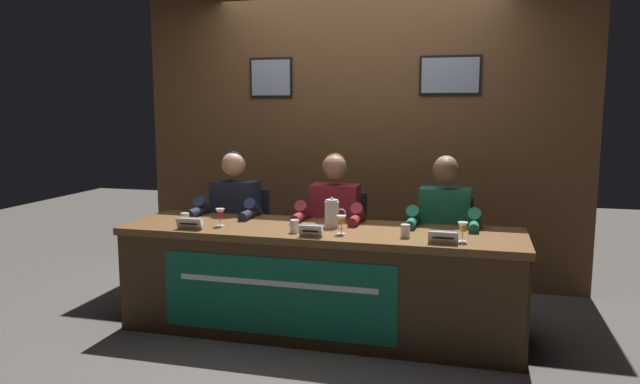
{
  "coord_description": "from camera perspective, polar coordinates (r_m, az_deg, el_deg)",
  "views": [
    {
      "loc": [
        1.04,
        -3.89,
        1.56
      ],
      "look_at": [
        0.0,
        0.0,
        0.98
      ],
      "focal_mm": 33.37,
      "sensor_mm": 36.0,
      "label": 1
    }
  ],
  "objects": [
    {
      "name": "panelist_center",
      "position": [
        4.47,
        1.22,
        -2.9
      ],
      "size": [
        0.51,
        0.48,
        1.21
      ],
      "color": "black",
      "rests_on": "ground_plane"
    },
    {
      "name": "juice_glass_center",
      "position": [
        3.9,
        2.06,
        -2.82
      ],
      "size": [
        0.06,
        0.06,
        0.12
      ],
      "color": "white",
      "rests_on": "conference_table"
    },
    {
      "name": "wall_back_panelled",
      "position": [
        5.31,
        3.67,
        5.38
      ],
      "size": [
        3.96,
        0.14,
        2.6
      ],
      "color": "brown",
      "rests_on": "ground_plane"
    },
    {
      "name": "juice_glass_left",
      "position": [
        4.22,
        -9.54,
        -2.08
      ],
      "size": [
        0.06,
        0.06,
        0.12
      ],
      "color": "white",
      "rests_on": "conference_table"
    },
    {
      "name": "chair_right",
      "position": [
        4.6,
        11.82,
        -6.25
      ],
      "size": [
        0.44,
        0.45,
        0.89
      ],
      "color": "black",
      "rests_on": "ground_plane"
    },
    {
      "name": "chair_left",
      "position": [
        4.96,
        -7.5,
        -5.1
      ],
      "size": [
        0.44,
        0.45,
        0.89
      ],
      "color": "black",
      "rests_on": "ground_plane"
    },
    {
      "name": "panelist_right",
      "position": [
        4.35,
        11.77,
        -3.38
      ],
      "size": [
        0.51,
        0.48,
        1.21
      ],
      "color": "black",
      "rests_on": "ground_plane"
    },
    {
      "name": "nameplate_right",
      "position": [
        3.71,
        11.73,
        -4.28
      ],
      "size": [
        0.18,
        0.06,
        0.08
      ],
      "color": "white",
      "rests_on": "conference_table"
    },
    {
      "name": "water_cup_center",
      "position": [
        3.96,
        -2.46,
        -3.36
      ],
      "size": [
        0.06,
        0.06,
        0.08
      ],
      "color": "silver",
      "rests_on": "conference_table"
    },
    {
      "name": "nameplate_center",
      "position": [
        3.82,
        -0.88,
        -3.73
      ],
      "size": [
        0.15,
        0.06,
        0.08
      ],
      "color": "white",
      "rests_on": "conference_table"
    },
    {
      "name": "nameplate_left",
      "position": [
        4.15,
        -12.37,
        -2.96
      ],
      "size": [
        0.19,
        0.06,
        0.08
      ],
      "color": "white",
      "rests_on": "conference_table"
    },
    {
      "name": "water_cup_left",
      "position": [
        4.31,
        -12.82,
        -2.59
      ],
      "size": [
        0.06,
        0.06,
        0.08
      ],
      "color": "silver",
      "rests_on": "conference_table"
    },
    {
      "name": "water_pitcher_central",
      "position": [
        4.13,
        1.16,
        -2.07
      ],
      "size": [
        0.15,
        0.1,
        0.21
      ],
      "color": "silver",
      "rests_on": "conference_table"
    },
    {
      "name": "water_cup_right",
      "position": [
        3.84,
        8.18,
        -3.78
      ],
      "size": [
        0.06,
        0.06,
        0.08
      ],
      "color": "silver",
      "rests_on": "conference_table"
    },
    {
      "name": "conference_table",
      "position": [
        4.07,
        -0.46,
        -7.03
      ],
      "size": [
        2.76,
        0.77,
        0.73
      ],
      "color": "brown",
      "rests_on": "ground_plane"
    },
    {
      "name": "juice_glass_right",
      "position": [
        3.78,
        13.52,
        -3.38
      ],
      "size": [
        0.06,
        0.06,
        0.12
      ],
      "color": "white",
      "rests_on": "conference_table"
    },
    {
      "name": "panelist_left",
      "position": [
        4.72,
        -8.48,
        -2.37
      ],
      "size": [
        0.51,
        0.48,
        1.21
      ],
      "color": "black",
      "rests_on": "ground_plane"
    },
    {
      "name": "ground_plane",
      "position": [
        4.32,
        -0.0,
        -13.02
      ],
      "size": [
        12.0,
        12.0,
        0.0
      ],
      "primitive_type": "plane",
      "color": "#4C4742"
    },
    {
      "name": "chair_center",
      "position": [
        4.71,
        1.79,
        -5.74
      ],
      "size": [
        0.44,
        0.45,
        0.89
      ],
      "color": "black",
      "rests_on": "ground_plane"
    }
  ]
}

